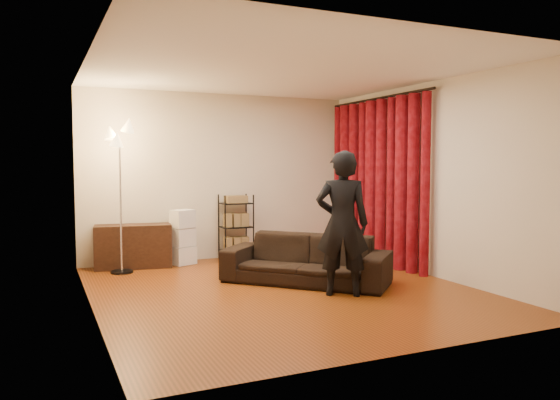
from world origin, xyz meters
name	(u,v)px	position (x,y,z in m)	size (l,w,h in m)	color
floor	(283,290)	(0.00, 0.00, 0.00)	(5.00, 5.00, 0.00)	brown
ceiling	(283,70)	(0.00, 0.00, 2.70)	(5.00, 5.00, 0.00)	white
wall_back	(220,177)	(0.00, 2.50, 1.35)	(5.00, 5.00, 0.00)	beige
wall_front	(410,192)	(0.00, -2.50, 1.35)	(5.00, 5.00, 0.00)	beige
wall_left	(89,185)	(-2.25, 0.00, 1.35)	(5.00, 5.00, 0.00)	beige
wall_right	(429,179)	(2.25, 0.00, 1.35)	(5.00, 5.00, 0.00)	beige
curtain_rod	(378,98)	(2.15, 1.12, 2.58)	(0.04, 0.04, 2.65)	black
curtain	(376,182)	(2.13, 1.12, 1.28)	(0.22, 2.65, 2.55)	maroon
sofa	(306,259)	(0.44, 0.23, 0.31)	(2.14, 0.84, 0.63)	black
person	(342,223)	(0.54, -0.53, 0.86)	(0.63, 0.41, 1.72)	black
media_cabinet	(133,246)	(-1.46, 2.22, 0.33)	(1.12, 0.42, 0.65)	#311B10
storage_boxes	(183,237)	(-0.71, 2.18, 0.43)	(0.34, 0.28, 0.86)	silver
wire_shelf	(236,227)	(0.20, 2.28, 0.53)	(0.48, 0.34, 1.06)	black
floor_lamp	(120,200)	(-1.68, 1.88, 1.06)	(0.38, 0.38, 2.11)	silver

